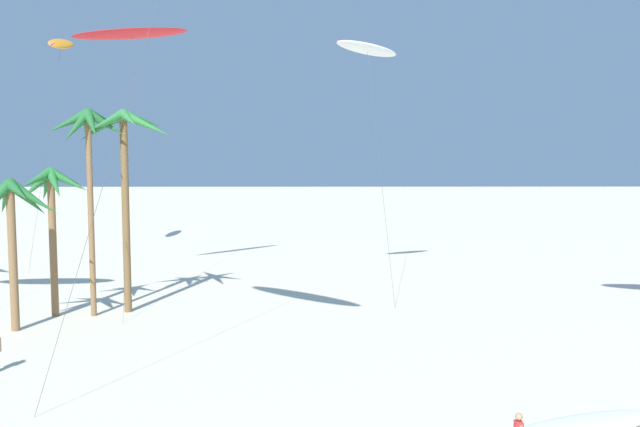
# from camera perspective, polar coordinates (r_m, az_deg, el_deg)

# --- Properties ---
(palm_tree_1) EXTENTS (4.73, 4.47, 7.36)m
(palm_tree_1) POSITION_cam_1_polar(r_m,az_deg,el_deg) (37.16, -23.19, 0.29)
(palm_tree_1) COLOR olive
(palm_tree_1) RESTS_ON ground
(palm_tree_2) EXTENTS (4.96, 5.06, 10.76)m
(palm_tree_2) POSITION_cam_1_polar(r_m,az_deg,el_deg) (39.24, -15.15, 5.22)
(palm_tree_2) COLOR brown
(palm_tree_2) RESTS_ON ground
(palm_tree_3) EXTENTS (3.87, 4.08, 7.76)m
(palm_tree_3) POSITION_cam_1_polar(r_m,az_deg,el_deg) (39.56, -20.42, 1.31)
(palm_tree_3) COLOR olive
(palm_tree_3) RESTS_ON ground
(palm_tree_4) EXTENTS (4.08, 3.95, 10.78)m
(palm_tree_4) POSITION_cam_1_polar(r_m,az_deg,el_deg) (38.86, -17.77, 5.45)
(palm_tree_4) COLOR olive
(palm_tree_4) RESTS_ON ground
(flying_kite_0) EXTENTS (6.52, 12.53, 16.60)m
(flying_kite_0) POSITION_cam_1_polar(r_m,az_deg,el_deg) (46.96, -14.60, 13.58)
(flying_kite_0) COLOR red
(flying_kite_0) RESTS_ON ground
(flying_kite_1) EXTENTS (1.49, 8.15, 17.37)m
(flying_kite_1) POSITION_cam_1_polar(r_m,az_deg,el_deg) (59.20, -19.76, 12.50)
(flying_kite_1) COLOR orange
(flying_kite_1) RESTS_ON ground
(flying_kite_5) EXTENTS (4.39, 7.53, 15.35)m
(flying_kite_5) POSITION_cam_1_polar(r_m,az_deg,el_deg) (45.11, 3.75, 12.85)
(flying_kite_5) COLOR white
(flying_kite_5) RESTS_ON ground
(grounded_kite_0) EXTENTS (6.33, 3.91, 0.26)m
(grounded_kite_0) POSITION_cam_1_polar(r_m,az_deg,el_deg) (24.87, 19.67, -15.60)
(grounded_kite_0) COLOR white
(grounded_kite_0) RESTS_ON ground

